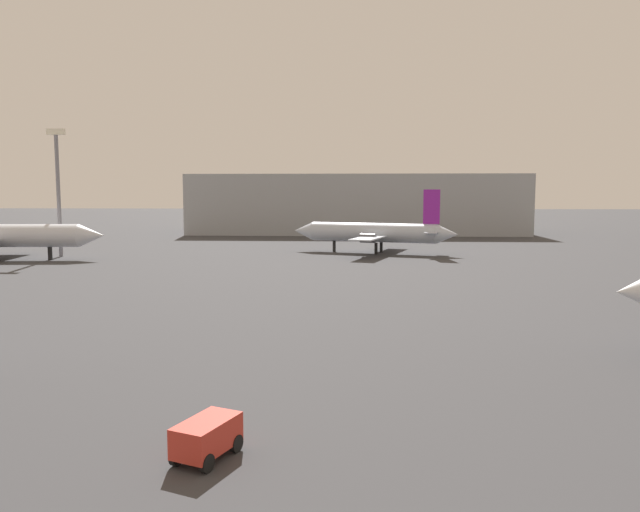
{
  "coord_description": "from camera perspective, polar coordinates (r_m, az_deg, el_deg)",
  "views": [
    {
      "loc": [
        -2.62,
        -8.43,
        8.77
      ],
      "look_at": [
        -6.03,
        52.93,
        2.3
      ],
      "focal_mm": 34.65,
      "sensor_mm": 36.0,
      "label": 1
    }
  ],
  "objects": [
    {
      "name": "baggage_cart",
      "position": [
        21.41,
        -10.41,
        -16.06
      ],
      "size": [
        2.12,
        2.71,
        1.3
      ],
      "rotation": [
        0.0,
        0.0,
        4.33
      ],
      "color": "red",
      "rests_on": "ground_plane"
    },
    {
      "name": "light_mast_left",
      "position": [
        89.6,
        -23.04,
        6.14
      ],
      "size": [
        2.4,
        0.5,
        16.96
      ],
      "color": "slate",
      "rests_on": "ground_plane"
    },
    {
      "name": "terminal_building",
      "position": [
        133.04,
        3.36,
        4.84
      ],
      "size": [
        68.09,
        25.85,
        12.14
      ],
      "primitive_type": "cube",
      "color": "#999EA3",
      "rests_on": "ground_plane"
    },
    {
      "name": "airplane_far_left",
      "position": [
        87.69,
        5.01,
        2.18
      ],
      "size": [
        23.67,
        19.3,
        9.0
      ],
      "rotation": [
        0.0,
        0.0,
        2.84
      ],
      "color": "#B2BCCC",
      "rests_on": "ground_plane"
    }
  ]
}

